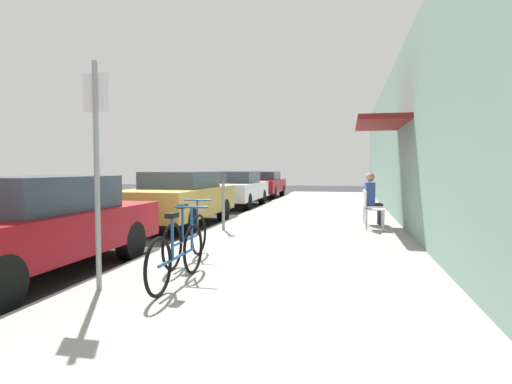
{
  "coord_description": "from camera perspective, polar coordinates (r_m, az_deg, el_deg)",
  "views": [
    {
      "loc": [
        3.18,
        -7.72,
        1.51
      ],
      "look_at": [
        0.6,
        4.21,
        0.83
      ],
      "focal_mm": 29.48,
      "sensor_mm": 36.0,
      "label": 1
    }
  ],
  "objects": [
    {
      "name": "ground_plane",
      "position": [
        8.49,
        -10.12,
        -7.13
      ],
      "size": [
        60.0,
        60.0,
        0.0
      ],
      "primitive_type": "plane",
      "color": "#2D2D30"
    },
    {
      "name": "parking_meter",
      "position": [
        9.55,
        -4.46,
        -0.58
      ],
      "size": [
        0.12,
        0.1,
        1.32
      ],
      "color": "slate",
      "rests_on": "sidewalk_slab"
    },
    {
      "name": "bicycle_1",
      "position": [
        6.38,
        -9.39,
        -6.17
      ],
      "size": [
        0.46,
        1.71,
        0.9
      ],
      "color": "black",
      "rests_on": "sidewalk_slab"
    },
    {
      "name": "cafe_chair_1",
      "position": [
        10.86,
        15.15,
        -1.63
      ],
      "size": [
        0.48,
        0.48,
        0.87
      ],
      "color": "silver",
      "rests_on": "sidewalk_slab"
    },
    {
      "name": "seated_patron_1",
      "position": [
        10.85,
        15.48,
        -0.62
      ],
      "size": [
        0.45,
        0.38,
        1.29
      ],
      "color": "#232838",
      "rests_on": "sidewalk_slab"
    },
    {
      "name": "cafe_chair_0",
      "position": [
        10.02,
        15.39,
        -2.02
      ],
      "size": [
        0.47,
        0.47,
        0.87
      ],
      "color": "silver",
      "rests_on": "sidewalk_slab"
    },
    {
      "name": "parked_car_0",
      "position": [
        6.62,
        -28.32,
        -4.01
      ],
      "size": [
        1.8,
        4.4,
        1.4
      ],
      "color": "maroon",
      "rests_on": "ground_plane"
    },
    {
      "name": "parked_car_2",
      "position": [
        16.66,
        -2.73,
        0.49
      ],
      "size": [
        1.8,
        4.4,
        1.41
      ],
      "color": "silver",
      "rests_on": "ground_plane"
    },
    {
      "name": "sidewalk_slab",
      "position": [
        9.88,
        6.67,
        -5.3
      ],
      "size": [
        4.5,
        32.0,
        0.12
      ],
      "primitive_type": "cube",
      "color": "#9E9B93",
      "rests_on": "ground_plane"
    },
    {
      "name": "building_facade",
      "position": [
        9.87,
        20.85,
        7.42
      ],
      "size": [
        1.4,
        32.0,
        4.55
      ],
      "color": "gray",
      "rests_on": "ground_plane"
    },
    {
      "name": "street_sign",
      "position": [
        5.12,
        -20.8,
        4.41
      ],
      "size": [
        0.32,
        0.06,
        2.6
      ],
      "color": "gray",
      "rests_on": "sidewalk_slab"
    },
    {
      "name": "bicycle_0",
      "position": [
        5.2,
        -10.58,
        -8.33
      ],
      "size": [
        0.46,
        1.71,
        0.9
      ],
      "color": "black",
      "rests_on": "sidewalk_slab"
    },
    {
      "name": "parked_car_3",
      "position": [
        22.04,
        0.98,
        1.11
      ],
      "size": [
        1.8,
        4.4,
        1.37
      ],
      "color": "maroon",
      "rests_on": "ground_plane"
    },
    {
      "name": "parked_car_1",
      "position": [
        11.2,
        -10.33,
        -0.77
      ],
      "size": [
        1.8,
        4.4,
        1.43
      ],
      "color": "#A58433",
      "rests_on": "ground_plane"
    }
  ]
}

